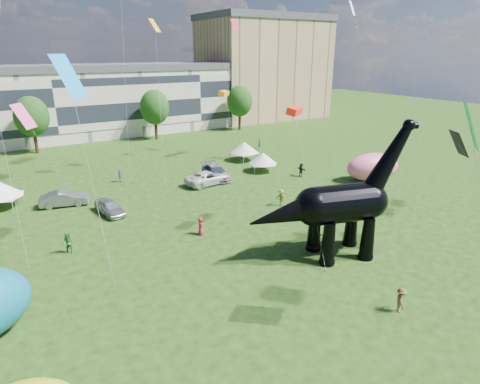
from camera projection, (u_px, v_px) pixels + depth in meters
ground at (321, 289)px, 27.56m from camera, size 220.00×220.00×0.00m
terrace_row at (51, 107)px, 71.37m from camera, size 78.00×11.00×12.00m
apartment_block at (263, 70)px, 95.81m from camera, size 28.00×18.00×22.00m
tree_mid_left at (31, 113)px, 62.07m from camera, size 5.20×5.20×9.44m
tree_mid_right at (154, 105)px, 71.95m from camera, size 5.20×5.20×9.44m
tree_far_right at (240, 99)px, 80.84m from camera, size 5.20×5.20×9.44m
dinosaur_sculpture at (336, 206)px, 30.86m from camera, size 13.48×5.68×11.07m
car_silver at (110, 207)px, 40.01m from camera, size 2.42×4.64×1.51m
car_grey at (64, 199)px, 42.09m from camera, size 5.08×2.70×1.59m
car_white at (208, 178)px, 48.93m from camera, size 6.19×3.48×1.63m
car_dark at (216, 172)px, 51.03m from camera, size 3.03×6.02×1.68m
gazebo_near at (263, 158)px, 53.78m from camera, size 4.91×4.91×2.59m
gazebo_far at (244, 147)px, 59.09m from camera, size 4.74×4.74×2.83m
gazebo_left at (0, 189)px, 41.16m from camera, size 5.46×5.46×2.90m
inflatable_pink at (373, 167)px, 50.05m from camera, size 7.73×5.23×3.53m
visitors at (201, 209)px, 39.16m from camera, size 45.91×42.26×1.83m
kites at (65, 1)px, 36.94m from camera, size 57.39×46.19×25.60m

